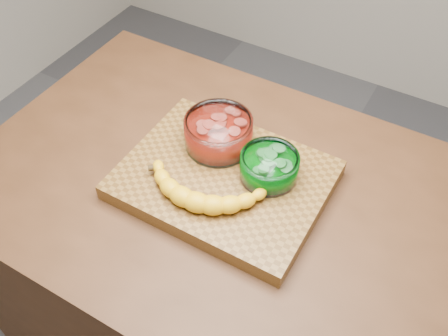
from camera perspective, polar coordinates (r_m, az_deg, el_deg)
The scene contains 5 objects.
counter at distance 1.52m, azimuth 0.00°, elevation -13.09°, with size 1.20×0.80×0.90m, color #482915.
cutting_board at distance 1.13m, azimuth 0.00°, elevation -1.37°, with size 0.45×0.35×0.04m, color brown.
bowl_red at distance 1.16m, azimuth -0.63°, elevation 4.02°, with size 0.16×0.16×0.07m.
bowl_green at distance 1.09m, azimuth 5.19°, elevation 0.17°, with size 0.13×0.13×0.06m.
banana at distance 1.07m, azimuth -2.51°, elevation -2.18°, with size 0.30×0.15×0.04m, color yellow, non-canonical shape.
Camera 1 is at (0.37, -0.64, 1.77)m, focal length 40.00 mm.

